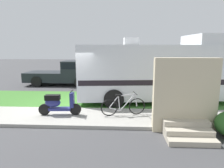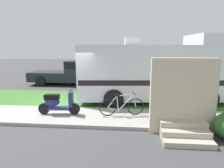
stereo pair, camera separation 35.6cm
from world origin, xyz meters
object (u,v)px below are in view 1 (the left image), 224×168
Objects in this scene: scooter at (58,103)px; pickup_truck_near at (70,72)px; bottle_green at (179,114)px; bicycle at (123,106)px; motorhome_rv at (154,71)px.

scooter is 0.32× the size of pickup_truck_near.
pickup_truck_near reaches higher than scooter.
pickup_truck_near is 9.28m from bottle_green.
bottle_green is at bearing -0.16° from scooter.
bicycle reaches higher than bottle_green.
bottle_green is (2.10, -0.10, -0.27)m from bicycle.
motorhome_rv is 31.98× the size of bottle_green.
bicycle is (-1.57, -2.57, -1.09)m from motorhome_rv.
pickup_truck_near is (-3.95, 6.90, 0.46)m from bicycle.
bicycle is at bearing -60.18° from pickup_truck_near.
bicycle is at bearing -121.40° from motorhome_rv.
bottle_green is (6.05, -7.00, -0.74)m from pickup_truck_near.
scooter is 7.08× the size of bottle_green.
scooter is at bearing -177.92° from bicycle.
pickup_truck_near is (-5.52, 4.33, -0.63)m from motorhome_rv.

